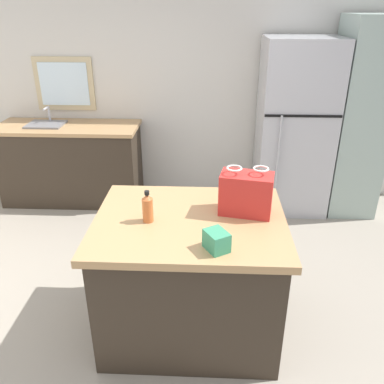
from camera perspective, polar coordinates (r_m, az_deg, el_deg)
The scene contains 9 objects.
ground at distance 3.15m, azimuth -3.13°, elevation -18.20°, with size 6.84×6.84×0.00m, color #9E9384.
back_wall at distance 4.74m, azimuth -0.87°, elevation 15.89°, with size 5.70×0.13×2.76m.
kitchen_island at distance 2.83m, azimuth -0.29°, elevation -11.78°, with size 1.24×0.99×0.90m.
refrigerator at distance 4.52m, azimuth 14.41°, elevation 8.81°, with size 0.77×0.71×1.87m.
tall_cabinet at distance 4.68m, azimuth 22.61°, elevation 9.51°, with size 0.51×0.64×2.07m.
sink_counter at distance 4.90m, azimuth -16.86°, elevation 4.02°, with size 1.60×0.63×1.10m.
shopping_bag at distance 2.62m, azimuth 7.73°, elevation -0.20°, with size 0.37×0.25×0.32m.
small_box at distance 2.26m, azimuth 3.52°, elevation -6.95°, with size 0.11×0.14×0.11m, color #388E66.
bottle at distance 2.53m, azimuth -6.34°, elevation -2.28°, with size 0.07×0.07×0.21m.
Camera 1 is at (0.27, -2.26, 2.17)m, focal length 37.38 mm.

